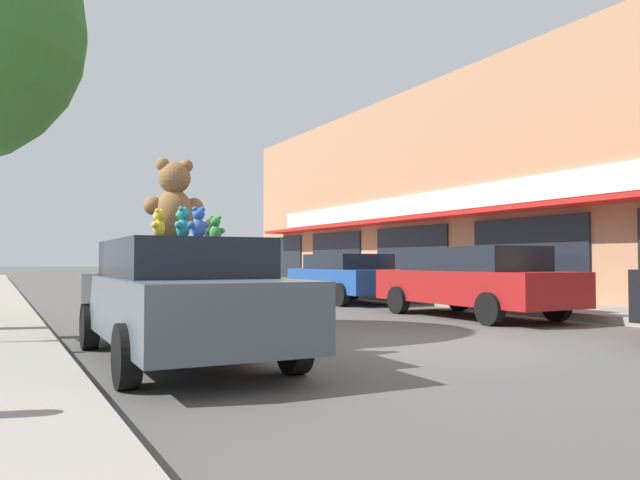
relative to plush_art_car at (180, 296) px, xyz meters
The scene contains 12 objects.
ground_plane 3.65m from the plush_art_car, ahead, with size 260.00×260.00×0.00m, color #514F4C.
storefront_row 20.59m from the plush_art_car, 22.20° to the left, with size 16.82×32.47×7.29m.
plush_art_car is the anchor object (origin of this frame).
teddy_bear_giant 1.18m from the plush_art_car, 105.88° to the left, with size 0.76×0.48×1.01m.
teddy_bear_green 1.08m from the plush_art_car, 32.88° to the left, with size 0.26×0.20×0.34m.
teddy_bear_orange 1.11m from the plush_art_car, 73.23° to the left, with size 0.19×0.23×0.31m.
teddy_bear_cream 1.10m from the plush_art_car, 43.75° to the left, with size 0.17×0.23×0.30m.
teddy_bear_yellow 1.24m from the plush_art_car, 118.86° to the right, with size 0.20×0.21×0.31m.
teddy_bear_teal 0.99m from the plush_art_car, 101.67° to the right, with size 0.24×0.26×0.37m.
teddy_bear_blue 1.10m from the plush_art_car, 88.26° to the right, with size 0.27×0.19×0.36m.
parked_car_far_center 7.56m from the plush_art_car, 21.47° to the left, with size 1.95×4.75×1.50m.
parked_car_far_right 10.69m from the plush_art_car, 48.84° to the left, with size 2.06×4.12×1.39m.
Camera 1 is at (-5.55, -7.12, 1.21)m, focal length 35.00 mm.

